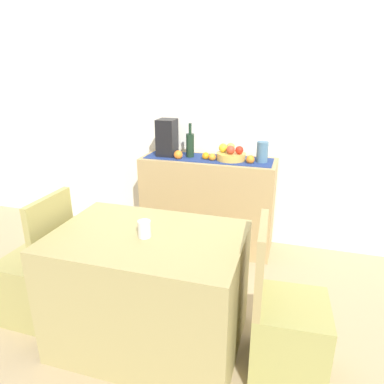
# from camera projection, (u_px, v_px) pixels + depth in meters

# --- Properties ---
(ground_plane) EXTENTS (6.40, 6.40, 0.02)m
(ground_plane) POSITION_uv_depth(u_px,v_px,m) (181.00, 303.00, 2.60)
(ground_plane) COLOR tan
(ground_plane) RESTS_ON ground
(room_wall_rear) EXTENTS (6.40, 0.06, 2.70)m
(room_wall_rear) POSITION_uv_depth(u_px,v_px,m) (220.00, 100.00, 3.20)
(room_wall_rear) COLOR silver
(room_wall_rear) RESTS_ON ground
(sideboard_console) EXTENTS (1.21, 0.42, 0.86)m
(sideboard_console) POSITION_uv_depth(u_px,v_px,m) (208.00, 203.00, 3.29)
(sideboard_console) COLOR tan
(sideboard_console) RESTS_ON ground
(table_runner) EXTENTS (1.13, 0.32, 0.01)m
(table_runner) POSITION_uv_depth(u_px,v_px,m) (208.00, 158.00, 3.14)
(table_runner) COLOR navy
(table_runner) RESTS_ON sideboard_console
(fruit_bowl) EXTENTS (0.26, 0.26, 0.06)m
(fruit_bowl) POSITION_uv_depth(u_px,v_px,m) (231.00, 156.00, 3.08)
(fruit_bowl) COLOR gold
(fruit_bowl) RESTS_ON table_runner
(apple_right) EXTENTS (0.07, 0.07, 0.07)m
(apple_right) POSITION_uv_depth(u_px,v_px,m) (239.00, 150.00, 3.01)
(apple_right) COLOR red
(apple_right) RESTS_ON fruit_bowl
(apple_left) EXTENTS (0.07, 0.07, 0.07)m
(apple_left) POSITION_uv_depth(u_px,v_px,m) (231.00, 150.00, 3.02)
(apple_left) COLOR #B13D27
(apple_left) RESTS_ON fruit_bowl
(apple_front) EXTENTS (0.08, 0.08, 0.08)m
(apple_front) POSITION_uv_depth(u_px,v_px,m) (231.00, 147.00, 3.12)
(apple_front) COLOR #959C44
(apple_front) RESTS_ON fruit_bowl
(apple_center) EXTENTS (0.08, 0.08, 0.08)m
(apple_center) POSITION_uv_depth(u_px,v_px,m) (223.00, 148.00, 3.08)
(apple_center) COLOR gold
(apple_center) RESTS_ON fruit_bowl
(wine_bottle) EXTENTS (0.07, 0.07, 0.31)m
(wine_bottle) POSITION_uv_depth(u_px,v_px,m) (190.00, 145.00, 3.15)
(wine_bottle) COLOR #19301F
(wine_bottle) RESTS_ON sideboard_console
(coffee_maker) EXTENTS (0.16, 0.18, 0.34)m
(coffee_maker) POSITION_uv_depth(u_px,v_px,m) (167.00, 138.00, 3.19)
(coffee_maker) COLOR black
(coffee_maker) RESTS_ON sideboard_console
(ceramic_vase) EXTENTS (0.10, 0.10, 0.18)m
(ceramic_vase) POSITION_uv_depth(u_px,v_px,m) (262.00, 152.00, 2.99)
(ceramic_vase) COLOR #466D89
(ceramic_vase) RESTS_ON sideboard_console
(orange_loose_far) EXTENTS (0.06, 0.06, 0.06)m
(orange_loose_far) POSITION_uv_depth(u_px,v_px,m) (212.00, 157.00, 3.07)
(orange_loose_far) COLOR orange
(orange_loose_far) RESTS_ON sideboard_console
(orange_loose_near_bowl) EXTENTS (0.07, 0.07, 0.07)m
(orange_loose_near_bowl) POSITION_uv_depth(u_px,v_px,m) (250.00, 159.00, 2.98)
(orange_loose_near_bowl) COLOR orange
(orange_loose_near_bowl) RESTS_ON sideboard_console
(orange_loose_mid) EXTENTS (0.08, 0.08, 0.08)m
(orange_loose_mid) POSITION_uv_depth(u_px,v_px,m) (178.00, 155.00, 3.12)
(orange_loose_mid) COLOR orange
(orange_loose_mid) RESTS_ON sideboard_console
(orange_loose_end) EXTENTS (0.07, 0.07, 0.07)m
(orange_loose_end) POSITION_uv_depth(u_px,v_px,m) (206.00, 156.00, 3.10)
(orange_loose_end) COLOR orange
(orange_loose_end) RESTS_ON sideboard_console
(dining_table) EXTENTS (1.10, 0.74, 0.74)m
(dining_table) POSITION_uv_depth(u_px,v_px,m) (149.00, 290.00, 2.12)
(dining_table) COLOR tan
(dining_table) RESTS_ON ground
(coffee_cup) EXTENTS (0.07, 0.07, 0.10)m
(coffee_cup) POSITION_uv_depth(u_px,v_px,m) (144.00, 229.00, 1.96)
(coffee_cup) COLOR silver
(coffee_cup) RESTS_ON dining_table
(chair_near_window) EXTENTS (0.40, 0.40, 0.90)m
(chair_near_window) POSITION_uv_depth(u_px,v_px,m) (39.00, 282.00, 2.38)
(chair_near_window) COLOR #9C9552
(chair_near_window) RESTS_ON ground
(chair_by_corner) EXTENTS (0.42, 0.42, 0.90)m
(chair_by_corner) POSITION_uv_depth(u_px,v_px,m) (286.00, 331.00, 1.94)
(chair_by_corner) COLOR #9C9A54
(chair_by_corner) RESTS_ON ground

